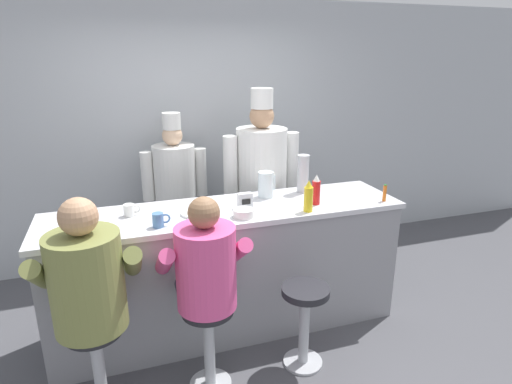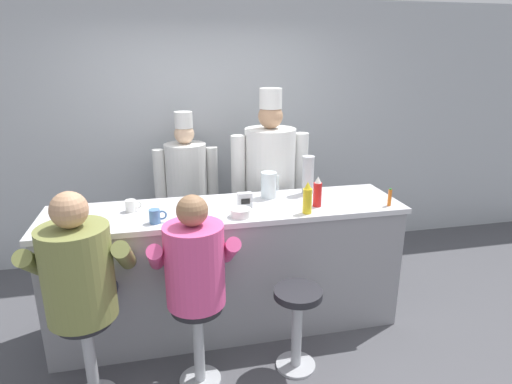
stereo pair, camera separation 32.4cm
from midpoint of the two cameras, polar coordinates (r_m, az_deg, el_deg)
ground_plane at (r=3.49m, az=-4.81°, el=-20.22°), size 20.00×20.00×0.00m
wall_back at (r=4.60m, az=-10.72°, el=7.49°), size 10.00×0.06×2.70m
diner_counter at (r=3.49m, az=-6.40°, el=-10.19°), size 2.75×0.68×1.03m
ketchup_bottle_red at (r=3.34m, az=5.28°, el=0.17°), size 0.07×0.07×0.24m
mustard_bottle_yellow at (r=3.18m, az=4.13°, el=-0.70°), size 0.07×0.07×0.24m
hot_sauce_bottle_orange at (r=3.51m, az=14.29°, el=-0.19°), size 0.03×0.03×0.14m
water_pitcher_clear at (r=3.49m, az=-1.34°, el=0.95°), size 0.15×0.13×0.21m
breakfast_plate at (r=3.20m, az=-10.80°, el=-2.72°), size 0.24×0.24×0.05m
cereal_bowl at (r=3.09m, az=-4.66°, el=-2.87°), size 0.15×0.15×0.06m
coffee_mug_white at (r=3.28m, az=-19.24°, el=-2.35°), size 0.12×0.08×0.09m
coffee_mug_blue at (r=3.02m, az=-15.88°, el=-3.66°), size 0.12×0.08×0.10m
cup_stack_steel at (r=3.62m, az=3.75°, el=2.43°), size 0.10×0.10×0.32m
napkin_dispenser_chrome at (r=3.27m, az=-4.33°, el=-1.18°), size 0.11×0.07×0.12m
diner_seated_olive at (r=2.77m, az=-24.70°, el=-11.38°), size 0.63×0.62×1.42m
diner_seated_pink at (r=2.77m, az=-10.18°, el=-10.62°), size 0.58×0.57×1.35m
empty_stool_round at (r=3.12m, az=3.45°, el=-15.93°), size 0.34×0.34×0.62m
cook_in_whites_near at (r=4.34m, az=-12.82°, el=0.56°), size 0.64×0.41×1.63m
cook_in_whites_far at (r=4.02m, az=-1.56°, el=1.61°), size 0.73×0.47×1.87m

